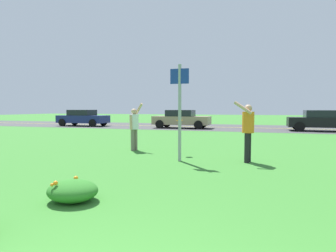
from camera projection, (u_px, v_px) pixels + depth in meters
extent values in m
plane|color=#387A2D|center=(230.00, 145.00, 12.35)|extent=(120.00, 120.00, 0.00)
cube|color=#424244|center=(244.00, 128.00, 23.17)|extent=(120.00, 8.87, 0.01)
cube|color=yellow|center=(244.00, 128.00, 23.17)|extent=(120.00, 0.16, 0.00)
ellipsoid|color=#2D7526|center=(73.00, 191.00, 4.79)|extent=(0.87, 0.76, 0.36)
sphere|color=orange|center=(56.00, 183.00, 4.60)|extent=(0.07, 0.07, 0.07)
sphere|color=orange|center=(76.00, 178.00, 4.96)|extent=(0.08, 0.08, 0.08)
sphere|color=orange|center=(52.00, 185.00, 4.57)|extent=(0.05, 0.05, 0.05)
cube|color=#93969B|center=(180.00, 113.00, 8.40)|extent=(0.07, 0.10, 2.87)
cube|color=navy|center=(180.00, 76.00, 8.31)|extent=(0.56, 0.03, 0.44)
cylinder|color=silver|center=(134.00, 122.00, 10.57)|extent=(0.34, 0.34, 0.56)
sphere|color=tan|center=(134.00, 111.00, 10.54)|extent=(0.21, 0.21, 0.21)
cylinder|color=#726B5B|center=(136.00, 140.00, 10.68)|extent=(0.14, 0.14, 0.80)
cylinder|color=#726B5B|center=(133.00, 140.00, 10.54)|extent=(0.14, 0.14, 0.80)
cylinder|color=tan|center=(139.00, 109.00, 10.67)|extent=(0.39, 0.19, 0.48)
cylinder|color=tan|center=(131.00, 122.00, 10.39)|extent=(0.13, 0.12, 0.53)
cylinder|color=orange|center=(248.00, 122.00, 8.21)|extent=(0.34, 0.34, 0.61)
sphere|color=tan|center=(248.00, 108.00, 8.18)|extent=(0.21, 0.21, 0.21)
cylinder|color=black|center=(247.00, 148.00, 8.18)|extent=(0.14, 0.14, 0.87)
cylinder|color=black|center=(249.00, 147.00, 8.32)|extent=(0.14, 0.14, 0.87)
cylinder|color=tan|center=(243.00, 108.00, 8.07)|extent=(0.54, 0.23, 0.39)
cylinder|color=tan|center=(250.00, 123.00, 8.39)|extent=(0.13, 0.12, 0.58)
cylinder|color=orange|center=(180.00, 120.00, 9.65)|extent=(0.24, 0.23, 0.03)
torus|color=orange|center=(180.00, 120.00, 9.65)|extent=(0.24, 0.24, 0.03)
cube|color=navy|center=(83.00, 119.00, 25.51)|extent=(4.50, 1.82, 0.66)
cube|color=black|center=(82.00, 113.00, 25.51)|extent=(2.10, 1.64, 0.52)
cylinder|color=black|center=(104.00, 122.00, 25.90)|extent=(0.66, 0.22, 0.66)
cylinder|color=black|center=(93.00, 123.00, 24.21)|extent=(0.66, 0.22, 0.66)
cylinder|color=black|center=(75.00, 122.00, 26.85)|extent=(0.66, 0.22, 0.66)
cylinder|color=black|center=(62.00, 122.00, 25.16)|extent=(0.66, 0.22, 0.66)
cube|color=#937F60|center=(182.00, 120.00, 22.69)|extent=(4.50, 1.82, 0.66)
cube|color=black|center=(180.00, 113.00, 22.69)|extent=(2.10, 1.64, 0.52)
cylinder|color=black|center=(203.00, 124.00, 23.08)|extent=(0.66, 0.22, 0.66)
cylinder|color=black|center=(198.00, 125.00, 21.39)|extent=(0.66, 0.22, 0.66)
cylinder|color=black|center=(167.00, 123.00, 24.03)|extent=(0.66, 0.22, 0.66)
cylinder|color=black|center=(160.00, 124.00, 22.34)|extent=(0.66, 0.22, 0.66)
cube|color=black|center=(323.00, 122.00, 19.60)|extent=(4.50, 1.82, 0.66)
cube|color=black|center=(321.00, 114.00, 19.59)|extent=(2.10, 1.64, 0.52)
cylinder|color=black|center=(296.00, 125.00, 20.94)|extent=(0.66, 0.22, 0.66)
cylinder|color=black|center=(300.00, 127.00, 19.24)|extent=(0.66, 0.22, 0.66)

